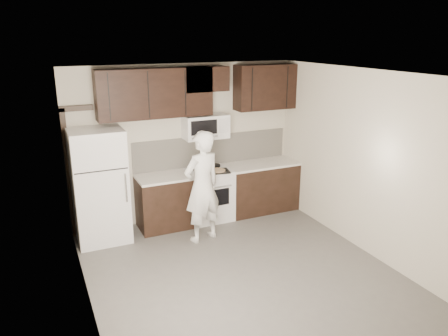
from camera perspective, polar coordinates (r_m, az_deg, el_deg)
floor at (r=6.18m, az=2.45°, el=-13.68°), size 4.50×4.50×0.00m
back_wall at (r=7.60m, az=-5.05°, el=3.27°), size 4.00×0.00×4.00m
ceiling at (r=5.33m, az=2.83°, el=12.13°), size 4.50×4.50×0.00m
counter_run at (r=7.80m, az=0.06°, el=-3.17°), size 2.95×0.64×0.91m
stove at (r=7.69m, az=-1.99°, el=-3.46°), size 0.76×0.66×0.94m
backsplash at (r=7.80m, az=-1.53°, el=2.41°), size 2.90×0.02×0.54m
upper_cabinets at (r=7.34m, az=-3.23°, el=10.22°), size 3.48×0.35×0.78m
microwave at (r=7.46m, az=-2.44°, el=5.42°), size 0.76×0.42×0.40m
refrigerator at (r=7.04m, az=-15.94°, el=-2.28°), size 0.80×0.76×1.80m
door_trim at (r=7.21m, az=-19.46°, el=0.74°), size 0.50×0.08×2.12m
saucepan at (r=7.59m, az=-3.71°, el=0.37°), size 0.28×0.17×0.16m
baking_tray at (r=7.42m, az=-0.85°, el=-0.44°), size 0.44×0.36×0.02m
pizza at (r=7.42m, az=-0.85°, el=-0.30°), size 0.31×0.31×0.02m
person at (r=6.78m, az=-2.86°, el=-2.46°), size 0.74×0.59×1.78m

